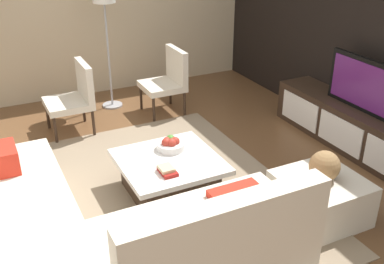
{
  "coord_description": "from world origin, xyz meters",
  "views": [
    {
      "loc": [
        3.41,
        -1.4,
        2.53
      ],
      "look_at": [
        -0.26,
        0.42,
        0.53
      ],
      "focal_mm": 42.94,
      "sensor_mm": 36.0,
      "label": 1
    }
  ],
  "objects_px": {
    "sectional_couch": "(90,232)",
    "accent_chair_far": "(168,77)",
    "decorative_ball": "(325,166)",
    "book_stack": "(167,170)",
    "accent_chair_near": "(75,94)",
    "coffee_table": "(169,175)",
    "floor_lamp": "(104,0)",
    "fruit_bowl": "(171,144)",
    "television": "(363,85)",
    "ottoman": "(320,198)",
    "media_console": "(356,129)"
  },
  "relations": [
    {
      "from": "television",
      "to": "coffee_table",
      "type": "height_order",
      "value": "television"
    },
    {
      "from": "media_console",
      "to": "decorative_ball",
      "type": "xyz_separation_m",
      "value": [
        0.86,
        -1.25,
        0.28
      ]
    },
    {
      "from": "media_console",
      "to": "fruit_bowl",
      "type": "distance_m",
      "value": 2.22
    },
    {
      "from": "television",
      "to": "fruit_bowl",
      "type": "distance_m",
      "value": 2.25
    },
    {
      "from": "floor_lamp",
      "to": "decorative_ball",
      "type": "height_order",
      "value": "floor_lamp"
    },
    {
      "from": "coffee_table",
      "to": "fruit_bowl",
      "type": "distance_m",
      "value": 0.31
    },
    {
      "from": "sectional_couch",
      "to": "decorative_ball",
      "type": "height_order",
      "value": "sectional_couch"
    },
    {
      "from": "fruit_bowl",
      "to": "accent_chair_far",
      "type": "relative_size",
      "value": 0.32
    },
    {
      "from": "accent_chair_near",
      "to": "fruit_bowl",
      "type": "xyz_separation_m",
      "value": [
        1.64,
        0.54,
        -0.05
      ]
    },
    {
      "from": "fruit_bowl",
      "to": "television",
      "type": "bearing_deg",
      "value": 82.77
    },
    {
      "from": "decorative_ball",
      "to": "book_stack",
      "type": "xyz_separation_m",
      "value": [
        -0.73,
        -1.16,
        -0.13
      ]
    },
    {
      "from": "accent_chair_far",
      "to": "accent_chair_near",
      "type": "bearing_deg",
      "value": -78.37
    },
    {
      "from": "ottoman",
      "to": "fruit_bowl",
      "type": "xyz_separation_m",
      "value": [
        -1.14,
        -0.95,
        0.24
      ]
    },
    {
      "from": "media_console",
      "to": "decorative_ball",
      "type": "bearing_deg",
      "value": -55.57
    },
    {
      "from": "television",
      "to": "accent_chair_far",
      "type": "xyz_separation_m",
      "value": [
        -1.98,
        -1.47,
        -0.31
      ]
    },
    {
      "from": "coffee_table",
      "to": "floor_lamp",
      "type": "height_order",
      "value": "floor_lamp"
    },
    {
      "from": "book_stack",
      "to": "floor_lamp",
      "type": "bearing_deg",
      "value": 173.67
    },
    {
      "from": "accent_chair_near",
      "to": "decorative_ball",
      "type": "height_order",
      "value": "accent_chair_near"
    },
    {
      "from": "accent_chair_near",
      "to": "accent_chair_far",
      "type": "bearing_deg",
      "value": 100.38
    },
    {
      "from": "sectional_couch",
      "to": "floor_lamp",
      "type": "distance_m",
      "value": 3.44
    },
    {
      "from": "sectional_couch",
      "to": "fruit_bowl",
      "type": "distance_m",
      "value": 1.32
    },
    {
      "from": "sectional_couch",
      "to": "decorative_ball",
      "type": "bearing_deg",
      "value": 80.43
    },
    {
      "from": "fruit_bowl",
      "to": "sectional_couch",
      "type": "bearing_deg",
      "value": -52.39
    },
    {
      "from": "floor_lamp",
      "to": "fruit_bowl",
      "type": "height_order",
      "value": "floor_lamp"
    },
    {
      "from": "media_console",
      "to": "accent_chair_far",
      "type": "relative_size",
      "value": 2.68
    },
    {
      "from": "decorative_ball",
      "to": "television",
      "type": "bearing_deg",
      "value": 124.42
    },
    {
      "from": "sectional_couch",
      "to": "decorative_ball",
      "type": "distance_m",
      "value": 2.03
    },
    {
      "from": "book_stack",
      "to": "ottoman",
      "type": "bearing_deg",
      "value": 57.78
    },
    {
      "from": "coffee_table",
      "to": "accent_chair_near",
      "type": "distance_m",
      "value": 1.9
    },
    {
      "from": "accent_chair_near",
      "to": "fruit_bowl",
      "type": "distance_m",
      "value": 1.73
    },
    {
      "from": "ottoman",
      "to": "book_stack",
      "type": "distance_m",
      "value": 1.39
    },
    {
      "from": "media_console",
      "to": "book_stack",
      "type": "xyz_separation_m",
      "value": [
        0.12,
        -2.41,
        0.16
      ]
    },
    {
      "from": "coffee_table",
      "to": "book_stack",
      "type": "height_order",
      "value": "book_stack"
    },
    {
      "from": "floor_lamp",
      "to": "decorative_ball",
      "type": "xyz_separation_m",
      "value": [
        3.36,
        0.87,
        -0.94
      ]
    },
    {
      "from": "floor_lamp",
      "to": "ottoman",
      "type": "relative_size",
      "value": 2.52
    },
    {
      "from": "decorative_ball",
      "to": "floor_lamp",
      "type": "bearing_deg",
      "value": -165.46
    },
    {
      "from": "coffee_table",
      "to": "decorative_ball",
      "type": "height_order",
      "value": "decorative_ball"
    },
    {
      "from": "sectional_couch",
      "to": "fruit_bowl",
      "type": "xyz_separation_m",
      "value": [
        -0.8,
        1.04,
        0.15
      ]
    },
    {
      "from": "coffee_table",
      "to": "fruit_bowl",
      "type": "bearing_deg",
      "value": 151.41
    },
    {
      "from": "fruit_bowl",
      "to": "accent_chair_far",
      "type": "bearing_deg",
      "value": 156.81
    },
    {
      "from": "sectional_couch",
      "to": "accent_chair_far",
      "type": "height_order",
      "value": "accent_chair_far"
    },
    {
      "from": "accent_chair_near",
      "to": "coffee_table",
      "type": "bearing_deg",
      "value": 21.49
    },
    {
      "from": "television",
      "to": "book_stack",
      "type": "xyz_separation_m",
      "value": [
        0.12,
        -2.41,
        -0.39
      ]
    },
    {
      "from": "accent_chair_near",
      "to": "decorative_ball",
      "type": "xyz_separation_m",
      "value": [
        2.78,
        1.49,
        0.05
      ]
    },
    {
      "from": "media_console",
      "to": "fruit_bowl",
      "type": "bearing_deg",
      "value": -97.23
    },
    {
      "from": "floor_lamp",
      "to": "ottoman",
      "type": "height_order",
      "value": "floor_lamp"
    },
    {
      "from": "television",
      "to": "book_stack",
      "type": "distance_m",
      "value": 2.45
    },
    {
      "from": "accent_chair_near",
      "to": "floor_lamp",
      "type": "bearing_deg",
      "value": 141.06
    },
    {
      "from": "coffee_table",
      "to": "accent_chair_near",
      "type": "bearing_deg",
      "value": -166.31
    },
    {
      "from": "sectional_couch",
      "to": "accent_chair_near",
      "type": "xyz_separation_m",
      "value": [
        -2.44,
        0.5,
        0.2
      ]
    }
  ]
}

